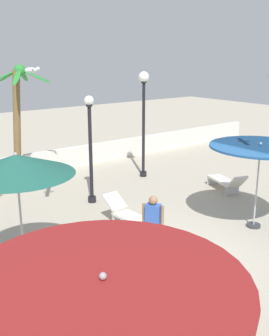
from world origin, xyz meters
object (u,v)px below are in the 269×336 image
Objects in this scene: lounge_chair_1 at (227,181)px; guest_0 at (153,220)px; palm_tree_0 at (18,112)px; lamp_post_0 at (144,109)px; seagull_1 at (32,70)px; patio_umbrella_0 at (260,149)px; lounge_chair_0 at (128,214)px; patio_umbrella_3 at (103,288)px; lamp_post_1 at (90,144)px; patio_umbrella_1 at (16,166)px.

guest_0 reaches higher than lounge_chair_1.
palm_tree_0 is 2.33× the size of lounge_chair_1.
lamp_post_0 reaches higher than lounge_chair_1.
patio_umbrella_0 is at bearing -33.04° from seagull_1.
patio_umbrella_3 is at bearing -128.91° from lounge_chair_0.
lounge_chair_1 is (4.78, 0.32, -0.01)m from lounge_chair_0.
palm_tree_0 is at bearing 114.27° from lamp_post_1.
patio_umbrella_3 is at bearing -135.81° from guest_0.
guest_0 is (-0.58, -1.77, 0.57)m from lounge_chair_0.
palm_tree_0 is 4.83m from lamp_post_0.
patio_umbrella_1 is at bearing -147.29° from lamp_post_0.
lamp_post_0 reaches higher than lounge_chair_0.
palm_tree_0 reaches higher than lamp_post_0.
lounge_chair_0 is at bearing -78.99° from palm_tree_0.
guest_0 is (-3.51, 0.47, -1.38)m from patio_umbrella_0.
lamp_post_0 is at bearing 21.00° from lamp_post_1.
patio_umbrella_0 is 3.80m from guest_0.
guest_0 is at bearing -108.05° from lounge_chair_0.
lounge_chair_1 is (5.80, -4.94, -2.52)m from palm_tree_0.
lounge_chair_1 is (4.53, -2.11, -1.67)m from lamp_post_1.
seagull_1 is (1.35, 1.96, 1.86)m from patio_umbrella_1.
lounge_chair_1 is 5.78m from guest_0.
patio_umbrella_0 is 6.51m from seagull_1.
lounge_chair_1 is at bearing -70.01° from lamp_post_0.
patio_umbrella_0 is at bearing 24.33° from patio_umbrella_3.
lamp_post_1 is 4.42m from guest_0.
palm_tree_0 is 2.84× the size of guest_0.
lounge_chair_0 is at bearing 71.95° from guest_0.
palm_tree_0 is at bearing 101.01° from lounge_chair_0.
guest_0 is (-0.83, -4.20, -1.08)m from lamp_post_1.
seagull_1 is (-1.63, 2.87, 3.56)m from guest_0.
lounge_chair_1 is at bearing 32.52° from patio_umbrella_3.
patio_umbrella_1 is 0.69× the size of lamp_post_0.
palm_tree_0 reaches higher than lamp_post_1.
seagull_1 is (-5.76, -2.60, 1.71)m from lamp_post_0.
patio_umbrella_0 is at bearing -12.02° from patio_umbrella_1.
patio_umbrella_3 is at bearing -107.93° from palm_tree_0.
palm_tree_0 is 5.91m from lounge_chair_0.
palm_tree_0 is 7.30m from guest_0.
lounge_chair_1 is at bearing 54.26° from patio_umbrella_0.
patio_umbrella_0 is 5.99m from lamp_post_0.
patio_umbrella_1 reaches higher than patio_umbrella_0.
lamp_post_1 is at bearing 78.83° from guest_0.
guest_0 is (3.97, 3.86, -1.63)m from patio_umbrella_3.
lamp_post_0 is at bearing 46.14° from lounge_chair_0.
lamp_post_0 is 6.54m from seagull_1.
lamp_post_1 is at bearing -65.73° from palm_tree_0.
seagull_1 is at bearing -155.70° from lamp_post_0.
lamp_post_0 is 4.49× the size of seagull_1.
palm_tree_0 is (-3.96, 7.50, 0.55)m from patio_umbrella_0.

